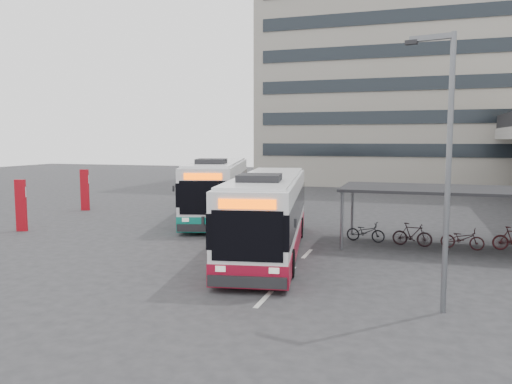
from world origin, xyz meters
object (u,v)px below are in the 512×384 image
(bus_teal, at_px, (218,189))
(pedestrian, at_px, (254,225))
(bus_main, at_px, (268,214))
(lamp_post, at_px, (445,156))

(bus_teal, distance_m, pedestrian, 8.22)
(bus_main, relative_size, pedestrian, 6.51)
(bus_main, height_order, bus_teal, bus_teal)
(bus_main, bearing_deg, lamp_post, -50.67)
(bus_teal, distance_m, lamp_post, 17.98)
(pedestrian, xyz_separation_m, lamp_post, (7.28, -6.53, 3.24))
(lamp_post, bearing_deg, bus_main, 152.71)
(pedestrian, bearing_deg, bus_main, -124.36)
(bus_main, xyz_separation_m, bus_teal, (-5.39, 7.96, 0.09))
(bus_teal, relative_size, pedestrian, 6.87)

